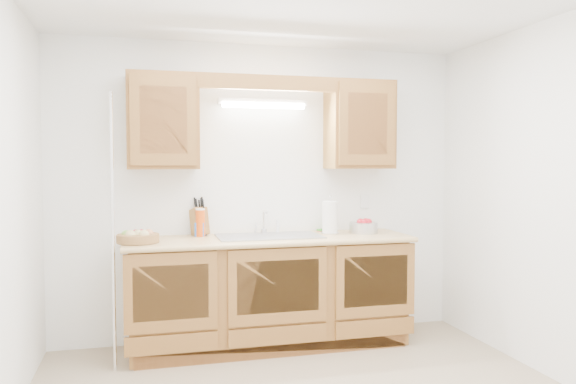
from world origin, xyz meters
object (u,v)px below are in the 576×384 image
object	(u,v)px
knife_block	(199,221)
paper_towel	(330,218)
apple_bowl	(364,227)
fruit_basket	(138,237)

from	to	relation	value
knife_block	paper_towel	bearing A→B (deg)	-26.43
apple_bowl	paper_towel	bearing A→B (deg)	175.01
fruit_basket	knife_block	world-z (taller)	knife_block
paper_towel	apple_bowl	distance (m)	0.31
apple_bowl	knife_block	bearing A→B (deg)	171.72
knife_block	apple_bowl	distance (m)	1.39
fruit_basket	apple_bowl	distance (m)	1.87
fruit_basket	knife_block	bearing A→B (deg)	33.87
fruit_basket	knife_block	xyz separation A→B (m)	(0.49, 0.33, 0.07)
fruit_basket	knife_block	distance (m)	0.59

